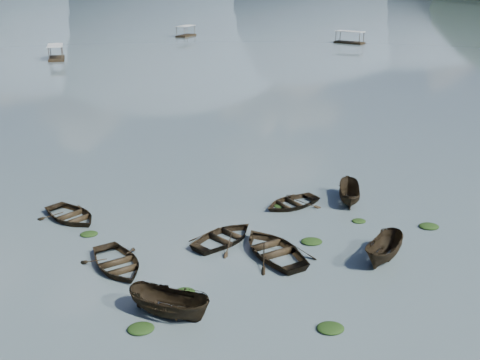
{
  "coord_description": "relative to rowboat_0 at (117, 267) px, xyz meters",
  "views": [
    {
      "loc": [
        -2.35,
        -20.91,
        14.64
      ],
      "look_at": [
        0.0,
        12.0,
        2.0
      ],
      "focal_mm": 40.0,
      "sensor_mm": 36.0,
      "label": 1
    }
  ],
  "objects": [
    {
      "name": "rowboat_2",
      "position": [
        3.05,
        -4.58,
        0.0
      ],
      "size": [
        4.4,
        3.29,
        1.6
      ],
      "primitive_type": "imported",
      "rotation": [
        0.0,
        0.0,
        1.09
      ],
      "color": "black",
      "rests_on": "ground"
    },
    {
      "name": "pontoon_left",
      "position": [
        -22.17,
        77.79,
        0.0
      ],
      "size": [
        4.1,
        7.08,
        2.55
      ],
      "primitive_type": null,
      "rotation": [
        0.0,
        0.0,
        0.21
      ],
      "color": "black",
      "rests_on": "ground"
    },
    {
      "name": "weed_clump_7",
      "position": [
        18.65,
        3.56,
        0.0
      ],
      "size": [
        1.25,
        1.0,
        0.27
      ],
      "primitive_type": "ellipsoid",
      "color": "black",
      "rests_on": "ground"
    },
    {
      "name": "rowboat_5",
      "position": [
        14.53,
        -0.2,
        0.0
      ],
      "size": [
        3.6,
        4.06,
        1.53
      ],
      "primitive_type": "imported",
      "rotation": [
        0.0,
        0.0,
        -0.65
      ],
      "color": "black",
      "rests_on": "ground"
    },
    {
      "name": "rowboat_8",
      "position": [
        14.71,
        7.94,
        0.0
      ],
      "size": [
        2.18,
        4.01,
        1.46
      ],
      "primitive_type": "imported",
      "rotation": [
        0.0,
        0.0,
        2.93
      ],
      "color": "black",
      "rests_on": "ground"
    },
    {
      "name": "weed_clump_6",
      "position": [
        9.85,
        7.44,
        0.0
      ],
      "size": [
        0.85,
        0.71,
        0.18
      ],
      "primitive_type": "ellipsoid",
      "color": "black",
      "rests_on": "ground"
    },
    {
      "name": "rowboat_0",
      "position": [
        0.0,
        0.0,
        0.0
      ],
      "size": [
        4.96,
        5.51,
        0.94
      ],
      "primitive_type": "imported",
      "rotation": [
        0.0,
        0.0,
        0.48
      ],
      "color": "black",
      "rests_on": "ground"
    },
    {
      "name": "rowboat_3",
      "position": [
        8.57,
        0.84,
        0.0
      ],
      "size": [
        5.36,
        6.06,
        1.04
      ],
      "primitive_type": "imported",
      "rotation": [
        0.0,
        0.0,
        3.57
      ],
      "color": "black",
      "rests_on": "ground"
    },
    {
      "name": "pontoon_centre",
      "position": [
        0.97,
        116.84,
        0.0
      ],
      "size": [
        5.38,
        7.21,
        2.55
      ],
      "primitive_type": null,
      "rotation": [
        0.0,
        0.0,
        -0.45
      ],
      "color": "black",
      "rests_on": "ground"
    },
    {
      "name": "rowboat_1",
      "position": [
        5.87,
        2.63,
        0.0
      ],
      "size": [
        5.34,
        5.27,
        0.91
      ],
      "primitive_type": "imported",
      "rotation": [
        0.0,
        0.0,
        2.32
      ],
      "color": "black",
      "rests_on": "ground"
    },
    {
      "name": "rowboat_6",
      "position": [
        -3.83,
        6.38,
        0.0
      ],
      "size": [
        5.4,
        5.43,
        0.93
      ],
      "primitive_type": "imported",
      "rotation": [
        0.0,
        0.0,
        0.77
      ],
      "color": "black",
      "rests_on": "ground"
    },
    {
      "name": "pontoon_right",
      "position": [
        39.04,
        99.06,
        0.0
      ],
      "size": [
        7.02,
        6.54,
        2.6
      ],
      "primitive_type": null,
      "rotation": [
        0.0,
        0.0,
        0.87
      ],
      "color": "black",
      "rests_on": "ground"
    },
    {
      "name": "weed_clump_5",
      "position": [
        -2.26,
        4.03,
        0.0
      ],
      "size": [
        1.07,
        0.87,
        0.23
      ],
      "primitive_type": "ellipsoid",
      "color": "black",
      "rests_on": "ground"
    },
    {
      "name": "weed_clump_3",
      "position": [
        14.54,
        4.7,
        0.0
      ],
      "size": [
        0.9,
        0.76,
        0.2
      ],
      "primitive_type": "ellipsoid",
      "color": "black",
      "rests_on": "ground"
    },
    {
      "name": "ground_plane",
      "position": [
        7.13,
        -4.58,
        0.0
      ],
      "size": [
        2400.0,
        2400.0,
        0.0
      ],
      "primitive_type": "plane",
      "color": "#4C5C5F"
    },
    {
      "name": "weed_clump_0",
      "position": [
        1.81,
        -5.56,
        0.0
      ],
      "size": [
        1.21,
        0.99,
        0.26
      ],
      "primitive_type": "ellipsoid",
      "color": "black",
      "rests_on": "ground"
    },
    {
      "name": "weed_clump_1",
      "position": [
        3.67,
        -2.74,
        0.0
      ],
      "size": [
        1.03,
        0.83,
        0.23
      ],
      "primitive_type": "ellipsoid",
      "color": "black",
      "rests_on": "ground"
    },
    {
      "name": "weed_clump_4",
      "position": [
        10.97,
        2.08,
        0.0
      ],
      "size": [
        1.27,
        1.01,
        0.26
      ],
      "primitive_type": "ellipsoid",
      "color": "black",
      "rests_on": "ground"
    },
    {
      "name": "weed_clump_2",
      "position": [
        10.18,
        -6.13,
        0.0
      ],
      "size": [
        1.24,
        0.99,
        0.27
      ],
      "primitive_type": "ellipsoid",
      "color": "black",
      "rests_on": "ground"
    },
    {
      "name": "rowboat_7",
      "position": [
        10.64,
        7.47,
        0.0
      ],
      "size": [
        5.07,
        4.64,
        0.86
      ],
      "primitive_type": "imported",
      "rotation": [
        0.0,
        0.0,
        5.24
      ],
      "color": "black",
      "rests_on": "ground"
    }
  ]
}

